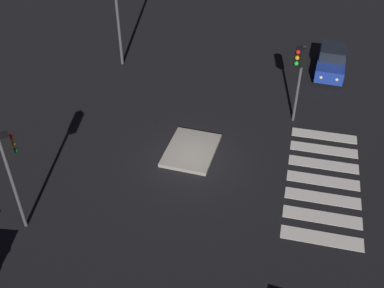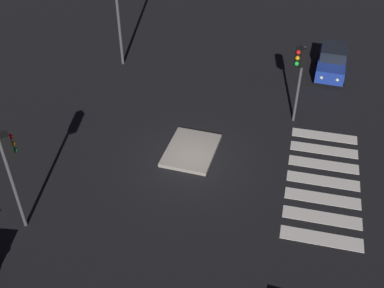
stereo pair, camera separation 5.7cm
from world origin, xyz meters
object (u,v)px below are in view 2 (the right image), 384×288
car_blue (332,61)px  traffic_light_west (10,159)px  traffic_light_east (300,67)px  traffic_island (191,150)px

car_blue → traffic_light_west: bearing=-33.5°
traffic_light_west → traffic_light_east: (9.81, -9.78, -0.19)m
car_blue → traffic_light_west: (-15.57, 11.71, 2.58)m
traffic_light_east → traffic_light_west: bearing=-0.5°
car_blue → traffic_light_east: 6.53m
car_blue → traffic_light_east: traffic_light_east is taller
traffic_island → car_blue: (9.51, -6.45, 0.73)m
traffic_island → traffic_light_east: bearing=-50.3°
car_blue → traffic_light_east: (-5.76, 1.94, 2.39)m
traffic_island → traffic_light_west: bearing=139.0°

